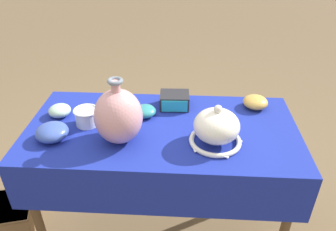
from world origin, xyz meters
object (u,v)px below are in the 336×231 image
Objects in this scene: cup_wide_porcelain at (87,116)px; bowl_shallow_celadon at (60,111)px; bowl_shallow_teal at (145,111)px; vase_tall_bulbous at (118,116)px; vase_dome_bell at (216,128)px; bowl_shallow_cobalt at (52,132)px; mosaic_tile_box at (175,100)px; bowl_shallow_ochre at (255,102)px.

bowl_shallow_celadon is (-0.16, 0.06, -0.02)m from cup_wide_porcelain.
vase_tall_bulbous is at bearing -112.42° from bowl_shallow_teal.
vase_dome_bell is 0.74m from bowl_shallow_cobalt.
mosaic_tile_box is 0.42m from bowl_shallow_ochre.
bowl_shallow_teal is at bearing -168.39° from bowl_shallow_ochre.
bowl_shallow_ochre is (0.23, 0.32, -0.05)m from vase_dome_bell.
vase_dome_bell is 0.62m from cup_wide_porcelain.
cup_wide_porcelain is 0.18m from bowl_shallow_cobalt.
vase_dome_bell is 0.40m from bowl_shallow_ochre.
bowl_shallow_celadon is 0.99× the size of bowl_shallow_teal.
mosaic_tile_box is 1.29× the size of cup_wide_porcelain.
vase_tall_bulbous is at bearing -179.55° from vase_dome_bell.
cup_wide_porcelain reaches higher than bowl_shallow_teal.
bowl_shallow_cobalt reaches higher than bowl_shallow_celadon.
bowl_shallow_cobalt is at bearing -178.22° from vase_tall_bulbous.
bowl_shallow_celadon is at bearing -176.87° from bowl_shallow_teal.
bowl_shallow_cobalt is 1.02m from bowl_shallow_ochre.
vase_tall_bulbous reaches higher than bowl_shallow_celadon.
bowl_shallow_teal is (0.43, 0.02, -0.00)m from bowl_shallow_celadon.
vase_dome_bell is 1.65× the size of bowl_shallow_cobalt.
mosaic_tile_box is at bearing 122.45° from vase_dome_bell.
vase_dome_bell is (0.43, 0.00, -0.05)m from vase_tall_bulbous.
bowl_shallow_cobalt is at bearing -151.39° from mosaic_tile_box.
bowl_shallow_teal is at bearing -147.72° from mosaic_tile_box.
bowl_shallow_cobalt is at bearing -160.73° from bowl_shallow_ochre.
cup_wide_porcelain is (-0.18, 0.12, -0.08)m from vase_tall_bulbous.
vase_dome_bell is 2.02× the size of cup_wide_porcelain.
mosaic_tile_box is (0.23, 0.31, -0.09)m from vase_tall_bulbous.
cup_wide_porcelain is at bearing -22.22° from bowl_shallow_celadon.
vase_dome_bell reaches higher than bowl_shallow_ochre.
bowl_shallow_teal is at bearing 67.58° from vase_tall_bulbous.
bowl_shallow_celadon is at bearing -171.99° from bowl_shallow_ochre.
bowl_shallow_celadon is at bearing 151.31° from vase_tall_bulbous.
cup_wide_porcelain is at bearing -157.70° from mosaic_tile_box.
vase_dome_bell is 0.79m from bowl_shallow_celadon.
bowl_shallow_teal is (0.09, 0.21, -0.10)m from vase_tall_bulbous.
vase_dome_bell is 2.17× the size of bowl_shallow_teal.
bowl_shallow_celadon is (-0.57, -0.12, -0.01)m from mosaic_tile_box.
bowl_shallow_celadon is 0.43m from bowl_shallow_teal.
vase_dome_bell is 1.90× the size of bowl_shallow_ochre.
cup_wide_porcelain is (-0.61, 0.12, -0.03)m from vase_dome_bell.
bowl_shallow_celadon is at bearing 99.74° from bowl_shallow_cobalt.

